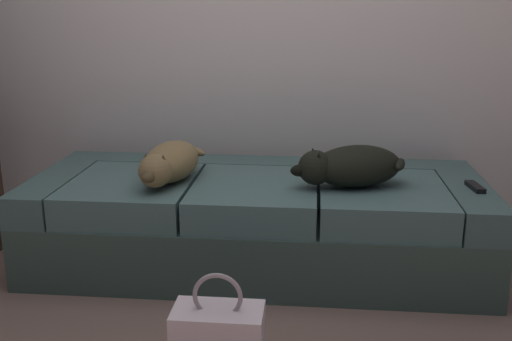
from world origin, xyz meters
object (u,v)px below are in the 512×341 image
Objects in this scene: couch at (257,221)px; tv_remote at (475,187)px; dog_dark at (350,166)px; dog_tan at (169,163)px; handbag at (218,338)px.

tv_remote reaches higher than couch.
couch is at bearing 166.24° from dog_dark.
dog_tan is (-0.41, -0.11, 0.32)m from couch.
tv_remote is (1.42, 0.02, -0.08)m from dog_tan.
tv_remote reaches higher than handbag.
couch is 0.53m from dog_tan.
couch is 3.99× the size of dog_dark.
dog_tan is at bearing 113.61° from handbag.
dog_tan is 0.99m from handbag.
tv_remote is at bearing 0.92° from dog_tan.
tv_remote is 0.40× the size of handbag.
dog_tan reaches higher than handbag.
dog_dark is 0.58m from tv_remote.
dog_dark is 1.46× the size of handbag.
dog_tan is 1.44× the size of handbag.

